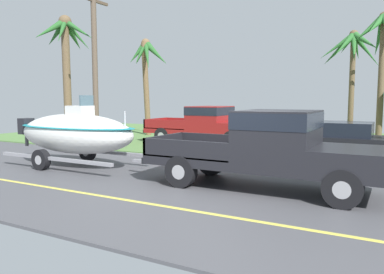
{
  "coord_description": "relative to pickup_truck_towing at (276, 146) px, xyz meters",
  "views": [
    {
      "loc": [
        3.53,
        -8.1,
        2.19
      ],
      "look_at": [
        -1.89,
        1.73,
        1.05
      ],
      "focal_mm": 35.06,
      "sensor_mm": 36.0,
      "label": 1
    }
  ],
  "objects": [
    {
      "name": "palm_tree_near_left",
      "position": [
        1.79,
        10.93,
        3.98
      ],
      "size": [
        3.28,
        3.84,
        6.21
      ],
      "color": "brown",
      "rests_on": "ground"
    },
    {
      "name": "parked_sedan_near",
      "position": [
        0.64,
        5.44,
        -0.39
      ],
      "size": [
        4.72,
        1.89,
        1.38
      ],
      "color": "black",
      "rests_on": "ground"
    },
    {
      "name": "ground",
      "position": [
        -1.0,
        7.69,
        -1.07
      ],
      "size": [
        36.0,
        22.0,
        0.11
      ],
      "color": "#4C4C51"
    },
    {
      "name": "palm_tree_mid",
      "position": [
        -12.3,
        4.94,
        3.65
      ],
      "size": [
        2.83,
        3.23,
        6.37
      ],
      "color": "brown",
      "rests_on": "ground"
    },
    {
      "name": "pickup_truck_towing",
      "position": [
        0.0,
        0.0,
        0.0
      ],
      "size": [
        5.96,
        2.03,
        1.92
      ],
      "color": "black",
      "rests_on": "ground"
    },
    {
      "name": "palm_tree_far_right",
      "position": [
        -10.46,
        9.38,
        3.36
      ],
      "size": [
        2.61,
        2.65,
        5.7
      ],
      "color": "brown",
      "rests_on": "ground"
    },
    {
      "name": "boat_on_trailer",
      "position": [
        -6.67,
        -0.0,
        0.03
      ],
      "size": [
        5.83,
        2.22,
        2.31
      ],
      "color": "gray",
      "rests_on": "ground"
    },
    {
      "name": "palm_tree_near_right",
      "position": [
        0.21,
        13.1,
        3.57
      ],
      "size": [
        3.2,
        3.12,
        5.85
      ],
      "color": "brown",
      "rests_on": "ground"
    },
    {
      "name": "utility_pole",
      "position": [
        -9.39,
        3.89,
        2.63
      ],
      "size": [
        0.24,
        1.8,
        7.08
      ],
      "color": "brown",
      "rests_on": "ground"
    },
    {
      "name": "parked_pickup_background",
      "position": [
        -5.46,
        7.44,
        -0.03
      ],
      "size": [
        5.82,
        2.17,
        1.85
      ],
      "color": "maroon",
      "rests_on": "ground"
    }
  ]
}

